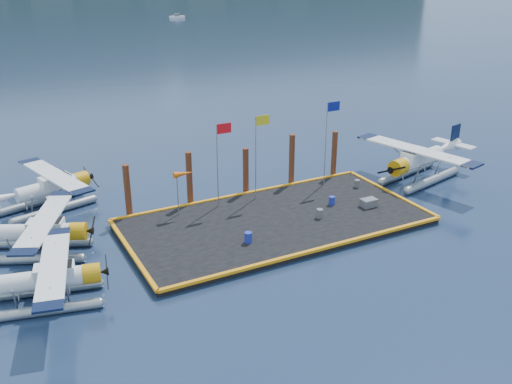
% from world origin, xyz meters
% --- Properties ---
extents(ground, '(4000.00, 4000.00, 0.00)m').
position_xyz_m(ground, '(0.00, 0.00, 0.00)').
color(ground, '#172846').
rests_on(ground, ground).
extents(dock, '(20.00, 10.00, 0.40)m').
position_xyz_m(dock, '(0.00, 0.00, 0.20)').
color(dock, black).
rests_on(dock, ground).
extents(dock_bumpers, '(20.25, 10.25, 0.18)m').
position_xyz_m(dock_bumpers, '(0.00, 0.00, 0.49)').
color(dock_bumpers, orange).
rests_on(dock_bumpers, dock).
extents(seaplane_a, '(8.00, 8.68, 3.08)m').
position_xyz_m(seaplane_a, '(-15.09, -2.93, 1.34)').
color(seaplane_a, gray).
rests_on(seaplane_a, ground).
extents(seaplane_b, '(8.30, 8.70, 3.19)m').
position_xyz_m(seaplane_b, '(-14.62, 2.80, 1.39)').
color(seaplane_b, gray).
rests_on(seaplane_b, ground).
extents(seaplane_c, '(8.61, 9.27, 3.30)m').
position_xyz_m(seaplane_c, '(-12.85, 9.90, 1.44)').
color(seaplane_c, gray).
rests_on(seaplane_c, ground).
extents(seaplane_d, '(9.82, 10.62, 3.77)m').
position_xyz_m(seaplane_d, '(14.12, 1.77, 1.64)').
color(seaplane_d, gray).
rests_on(seaplane_d, ground).
extents(drum_1, '(0.44, 0.44, 0.62)m').
position_xyz_m(drum_1, '(2.79, -1.19, 0.71)').
color(drum_1, '#525256').
rests_on(drum_1, dock).
extents(drum_2, '(0.43, 0.43, 0.61)m').
position_xyz_m(drum_2, '(4.81, 0.28, 0.70)').
color(drum_2, '#1C2A9C').
rests_on(drum_2, dock).
extents(drum_3, '(0.48, 0.48, 0.68)m').
position_xyz_m(drum_3, '(-3.16, -2.19, 0.74)').
color(drum_3, '#1C2A9C').
rests_on(drum_3, dock).
extents(drum_4, '(0.41, 0.41, 0.58)m').
position_xyz_m(drum_4, '(8.46, 2.18, 0.69)').
color(drum_4, '#525256').
rests_on(drum_4, dock).
extents(crate, '(1.12, 0.75, 0.56)m').
position_xyz_m(crate, '(6.95, -1.21, 0.68)').
color(crate, '#525256').
rests_on(crate, dock).
extents(flagpole_red, '(1.14, 0.08, 6.00)m').
position_xyz_m(flagpole_red, '(-2.29, 3.80, 4.40)').
color(flagpole_red, gray).
rests_on(flagpole_red, dock).
extents(flagpole_yellow, '(1.14, 0.08, 6.20)m').
position_xyz_m(flagpole_yellow, '(0.70, 3.80, 4.51)').
color(flagpole_yellow, gray).
rests_on(flagpole_yellow, dock).
extents(flagpole_blue, '(1.14, 0.08, 6.50)m').
position_xyz_m(flagpole_blue, '(6.70, 3.80, 4.69)').
color(flagpole_blue, gray).
rests_on(flagpole_blue, dock).
extents(windsock, '(1.40, 0.44, 3.12)m').
position_xyz_m(windsock, '(-5.03, 3.80, 3.23)').
color(windsock, gray).
rests_on(windsock, dock).
extents(piling_0, '(0.44, 0.44, 4.00)m').
position_xyz_m(piling_0, '(-8.50, 5.40, 2.00)').
color(piling_0, '#472014').
rests_on(piling_0, ground).
extents(piling_1, '(0.44, 0.44, 4.20)m').
position_xyz_m(piling_1, '(-4.00, 5.40, 2.10)').
color(piling_1, '#472014').
rests_on(piling_1, ground).
extents(piling_2, '(0.44, 0.44, 3.80)m').
position_xyz_m(piling_2, '(0.50, 5.40, 1.90)').
color(piling_2, '#472014').
rests_on(piling_2, ground).
extents(piling_3, '(0.44, 0.44, 4.30)m').
position_xyz_m(piling_3, '(4.50, 5.40, 2.15)').
color(piling_3, '#472014').
rests_on(piling_3, ground).
extents(piling_4, '(0.44, 0.44, 4.00)m').
position_xyz_m(piling_4, '(8.50, 5.40, 2.00)').
color(piling_4, '#472014').
rests_on(piling_4, ground).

